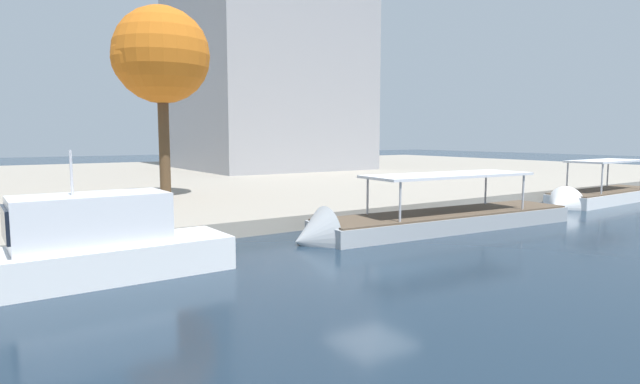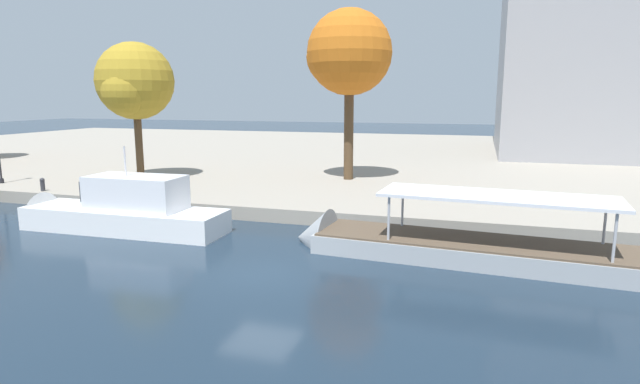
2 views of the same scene
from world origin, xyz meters
name	(u,v)px [view 2 (image 2 of 2)]	position (x,y,z in m)	size (l,w,h in m)	color
ground_plane	(261,275)	(0.00, 0.00, 0.00)	(220.00, 220.00, 0.00)	#192838
dock_promenade	(403,157)	(0.00, 34.83, 0.36)	(120.00, 55.00, 0.71)	gray
motor_yacht_1	(115,214)	(-9.07, 3.83, 0.78)	(10.78, 2.74, 4.83)	white
tour_boat_2	(460,251)	(6.62, 4.01, 0.32)	(15.12, 4.03, 3.76)	#9EA3A8
mooring_bollard_0	(43,184)	(-17.41, 7.98, 1.13)	(0.27, 0.27, 0.78)	#2D2D33
tree_0	(347,54)	(-1.49, 17.83, 8.93)	(5.61, 5.55, 11.10)	#4C3823
tree_3	(133,84)	(-14.70, 13.39, 7.01)	(5.04, 5.23, 9.02)	#4C3823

